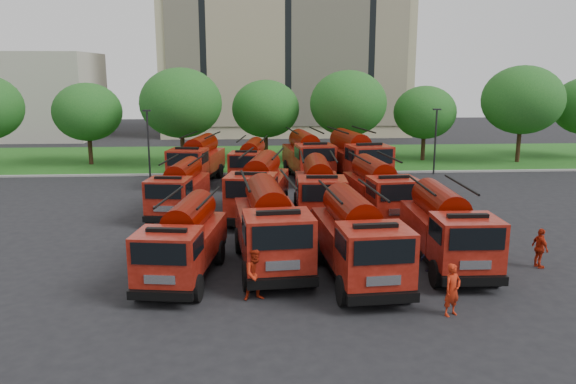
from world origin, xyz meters
name	(u,v)px	position (x,y,z in m)	size (l,w,h in m)	color
ground	(299,242)	(0.00, 0.00, 0.00)	(140.00, 140.00, 0.00)	black
lawn	(276,158)	(0.00, 26.00, 0.06)	(70.00, 16.00, 0.12)	#1A4E14
curb	(281,173)	(0.00, 17.90, 0.07)	(70.00, 0.30, 0.14)	gray
apartment_building	(285,34)	(2.00, 47.94, 12.50)	(30.00, 14.18, 25.00)	#BEB58D
side_building	(18,96)	(-30.00, 44.00, 5.00)	(18.00, 12.00, 10.00)	#A9A495
tree_1	(87,112)	(-16.00, 23.00, 4.55)	(5.71, 5.71, 6.98)	#382314
tree_2	(181,103)	(-8.00, 21.50, 5.35)	(6.72, 6.72, 8.22)	#382314
tree_3	(266,109)	(-1.00, 24.00, 4.68)	(5.88, 5.88, 7.19)	#382314
tree_4	(348,103)	(6.00, 22.50, 5.22)	(6.55, 6.55, 8.01)	#382314
tree_5	(425,112)	(13.00, 23.50, 4.35)	(5.46, 5.46, 6.68)	#382314
tree_6	(522,100)	(21.00, 22.00, 5.49)	(6.89, 6.89, 8.42)	#382314
lamp_post_0	(148,139)	(-10.00, 17.20, 2.90)	(0.60, 0.25, 5.11)	black
lamp_post_1	(436,137)	(12.00, 17.20, 2.90)	(0.60, 0.25, 5.11)	black
fire_truck_0	(184,241)	(-4.84, -4.24, 1.48)	(3.11, 6.70, 2.94)	black
fire_truck_1	(270,226)	(-1.43, -3.05, 1.68)	(3.21, 7.53, 3.34)	black
fire_truck_2	(357,238)	(1.89, -4.73, 1.61)	(3.00, 7.20, 3.20)	black
fire_truck_3	(447,228)	(5.87, -3.42, 1.57)	(2.66, 6.93, 3.13)	black
fire_truck_4	(179,189)	(-6.28, 5.74, 1.46)	(3.01, 6.60, 2.90)	black
fire_truck_5	(259,187)	(-1.82, 5.05, 1.66)	(3.73, 7.58, 3.30)	black
fire_truck_6	(319,190)	(1.43, 4.33, 1.61)	(2.87, 7.16, 3.21)	black
fire_truck_7	(379,190)	(4.74, 4.32, 1.58)	(3.04, 7.11, 3.15)	black
fire_truck_8	(197,160)	(-6.15, 14.97, 1.64)	(3.71, 7.49, 3.26)	black
fire_truck_9	(251,162)	(-2.30, 14.60, 1.51)	(3.14, 6.85, 3.01)	black
fire_truck_10	(307,156)	(1.91, 15.95, 1.72)	(3.49, 7.78, 3.42)	black
fire_truck_11	(355,158)	(5.21, 14.19, 1.83)	(4.01, 8.31, 3.63)	black
firefighter_0	(451,315)	(4.41, -8.34, 0.00)	(0.65, 0.48, 1.79)	#A6210C
firefighter_1	(257,299)	(-2.03, -6.64, 0.00)	(0.93, 0.51, 1.92)	#A6210C
firefighter_2	(538,268)	(9.61, -4.05, 0.00)	(0.98, 0.56, 1.67)	#A6210C
firefighter_3	(429,271)	(4.98, -4.17, 0.00)	(1.06, 0.55, 1.64)	black
firefighter_4	(166,226)	(-6.75, 3.34, 0.00)	(0.95, 0.62, 1.95)	black
firefighter_5	(426,212)	(7.79, 5.35, 0.00)	(1.48, 0.64, 1.59)	#A6210C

